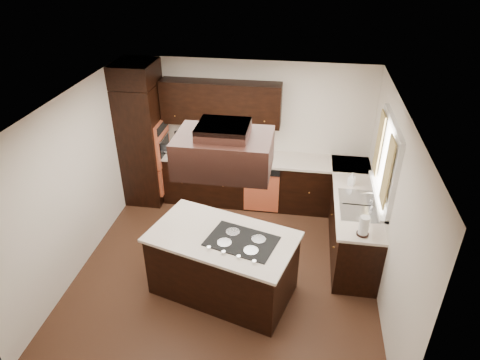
% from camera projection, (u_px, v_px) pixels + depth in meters
% --- Properties ---
extents(floor, '(4.20, 4.20, 0.02)m').
position_uv_depth(floor, '(227.00, 268.00, 6.27)').
color(floor, brown).
rests_on(floor, ground).
extents(ceiling, '(4.20, 4.20, 0.02)m').
position_uv_depth(ceiling, '(224.00, 105.00, 5.01)').
color(ceiling, white).
rests_on(ceiling, ground).
extents(wall_back, '(4.20, 0.02, 2.50)m').
position_uv_depth(wall_back, '(248.00, 132.00, 7.44)').
color(wall_back, beige).
rests_on(wall_back, ground).
extents(wall_front, '(4.20, 0.02, 2.50)m').
position_uv_depth(wall_front, '(182.00, 319.00, 3.84)').
color(wall_front, beige).
rests_on(wall_front, ground).
extents(wall_left, '(0.02, 4.20, 2.50)m').
position_uv_depth(wall_left, '(76.00, 183.00, 5.92)').
color(wall_left, beige).
rests_on(wall_left, ground).
extents(wall_right, '(0.02, 4.20, 2.50)m').
position_uv_depth(wall_right, '(391.00, 209.00, 5.36)').
color(wall_right, beige).
rests_on(wall_right, ground).
extents(oven_column, '(0.65, 0.75, 2.12)m').
position_uv_depth(oven_column, '(143.00, 144.00, 7.43)').
color(oven_column, black).
rests_on(oven_column, floor).
extents(wall_oven_face, '(0.05, 0.62, 0.78)m').
position_uv_depth(wall_oven_face, '(162.00, 143.00, 7.35)').
color(wall_oven_face, '#D95F3A').
rests_on(wall_oven_face, oven_column).
extents(base_cabinets_back, '(2.93, 0.60, 0.88)m').
position_uv_depth(base_cabinets_back, '(247.00, 181.00, 7.58)').
color(base_cabinets_back, black).
rests_on(base_cabinets_back, floor).
extents(base_cabinets_right, '(0.60, 2.40, 0.88)m').
position_uv_depth(base_cabinets_right, '(352.00, 219.00, 6.58)').
color(base_cabinets_right, black).
rests_on(base_cabinets_right, floor).
extents(countertop_back, '(2.93, 0.63, 0.04)m').
position_uv_depth(countertop_back, '(247.00, 158.00, 7.33)').
color(countertop_back, beige).
rests_on(countertop_back, base_cabinets_back).
extents(countertop_right, '(0.63, 2.40, 0.04)m').
position_uv_depth(countertop_right, '(355.00, 193.00, 6.35)').
color(countertop_right, beige).
rests_on(countertop_right, base_cabinets_right).
extents(upper_cabinets, '(2.00, 0.34, 0.72)m').
position_uv_depth(upper_cabinets, '(221.00, 103.00, 7.06)').
color(upper_cabinets, black).
rests_on(upper_cabinets, wall_back).
extents(dishwasher_front, '(0.60, 0.05, 0.72)m').
position_uv_depth(dishwasher_front, '(261.00, 193.00, 7.31)').
color(dishwasher_front, '#D95F3A').
rests_on(dishwasher_front, floor).
extents(window_frame, '(0.06, 1.32, 1.12)m').
position_uv_depth(window_frame, '(387.00, 161.00, 5.63)').
color(window_frame, silver).
rests_on(window_frame, wall_right).
extents(window_pane, '(0.00, 1.20, 1.00)m').
position_uv_depth(window_pane, '(389.00, 161.00, 5.63)').
color(window_pane, white).
rests_on(window_pane, wall_right).
extents(curtain_left, '(0.02, 0.34, 0.90)m').
position_uv_depth(curtain_left, '(387.00, 172.00, 5.26)').
color(curtain_left, beige).
rests_on(curtain_left, wall_right).
extents(curtain_right, '(0.02, 0.34, 0.90)m').
position_uv_depth(curtain_right, '(379.00, 144.00, 5.97)').
color(curtain_right, beige).
rests_on(curtain_right, wall_right).
extents(sink_rim, '(0.52, 0.84, 0.01)m').
position_uv_depth(sink_rim, '(358.00, 205.00, 6.03)').
color(sink_rim, silver).
rests_on(sink_rim, countertop_right).
extents(island, '(1.99, 1.43, 0.88)m').
position_uv_depth(island, '(223.00, 265.00, 5.67)').
color(island, black).
rests_on(island, floor).
extents(island_top, '(2.07, 1.51, 0.04)m').
position_uv_depth(island_top, '(222.00, 237.00, 5.44)').
color(island_top, beige).
rests_on(island_top, island).
extents(cooktop, '(0.97, 0.78, 0.01)m').
position_uv_depth(cooktop, '(242.00, 241.00, 5.33)').
color(cooktop, black).
rests_on(cooktop, island_top).
extents(range_hood, '(1.05, 0.72, 0.42)m').
position_uv_depth(range_hood, '(224.00, 153.00, 4.70)').
color(range_hood, black).
rests_on(range_hood, ceiling).
extents(hood_duct, '(0.55, 0.50, 0.13)m').
position_uv_depth(hood_duct, '(223.00, 130.00, 4.56)').
color(hood_duct, black).
rests_on(hood_duct, ceiling).
extents(blender_base, '(0.15, 0.15, 0.10)m').
position_uv_depth(blender_base, '(178.00, 149.00, 7.48)').
color(blender_base, silver).
rests_on(blender_base, countertop_back).
extents(blender_pitcher, '(0.13, 0.13, 0.26)m').
position_uv_depth(blender_pitcher, '(178.00, 140.00, 7.38)').
color(blender_pitcher, silver).
rests_on(blender_pitcher, blender_base).
extents(spice_rack, '(0.39, 0.10, 0.32)m').
position_uv_depth(spice_rack, '(221.00, 149.00, 7.23)').
color(spice_rack, black).
rests_on(spice_rack, countertop_back).
extents(mixing_bowl, '(0.34, 0.34, 0.07)m').
position_uv_depth(mixing_bowl, '(169.00, 150.00, 7.47)').
color(mixing_bowl, silver).
rests_on(mixing_bowl, countertop_back).
extents(soap_bottle, '(0.13, 0.13, 0.21)m').
position_uv_depth(soap_bottle, '(352.00, 179.00, 6.46)').
color(soap_bottle, silver).
rests_on(soap_bottle, countertop_right).
extents(paper_towel, '(0.16, 0.16, 0.27)m').
position_uv_depth(paper_towel, '(364.00, 226.00, 5.38)').
color(paper_towel, silver).
rests_on(paper_towel, countertop_right).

